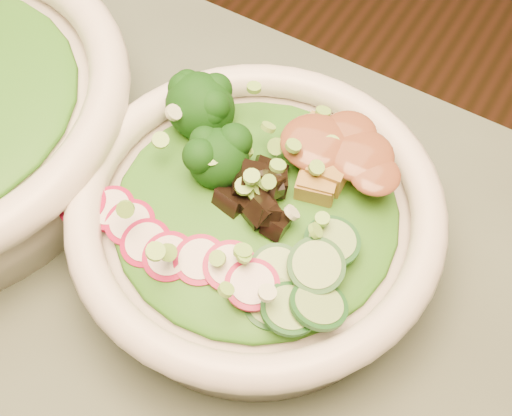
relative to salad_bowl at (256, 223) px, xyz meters
The scene contains 9 objects.
salad_bowl is the anchor object (origin of this frame).
lettuce_bed 0.02m from the salad_bowl, ahead, with size 0.18×0.18×0.02m, color #215A13.
broccoli_florets 0.06m from the salad_bowl, 155.03° to the left, with size 0.07×0.06×0.04m, color black, non-canonical shape.
radish_slices 0.06m from the salad_bowl, 114.53° to the right, with size 0.10×0.04×0.02m, color maroon, non-canonical shape.
cucumber_slices 0.06m from the salad_bowl, 28.24° to the right, with size 0.06×0.06×0.03m, color #8AB665, non-canonical shape.
mushroom_heap 0.03m from the salad_bowl, 62.92° to the left, with size 0.06×0.06×0.04m, color black, non-canonical shape.
tofu_cubes 0.06m from the salad_bowl, 61.43° to the left, with size 0.08×0.05×0.03m, color olive, non-canonical shape.
peanut_sauce 0.07m from the salad_bowl, 61.43° to the left, with size 0.06×0.05×0.01m, color brown.
scallion_garnish 0.04m from the salad_bowl, ahead, with size 0.17×0.17×0.02m, color #77B941, non-canonical shape.
Camera 1 is at (0.22, -0.00, 1.18)m, focal length 50.00 mm.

